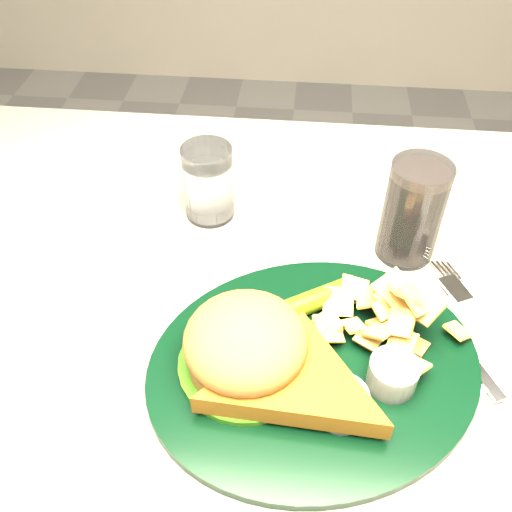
{
  "coord_description": "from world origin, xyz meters",
  "views": [
    {
      "loc": [
        0.05,
        -0.45,
        1.26
      ],
      "look_at": [
        0.01,
        0.02,
        0.8
      ],
      "focal_mm": 40.0,
      "sensor_mm": 36.0,
      "label": 1
    }
  ],
  "objects_px": {
    "table": "(250,448)",
    "fork_napkin": "(460,341)",
    "water_glass": "(208,183)",
    "dinner_plate": "(316,346)",
    "cola_glass": "(413,212)"
  },
  "relations": [
    {
      "from": "table",
      "to": "fork_napkin",
      "type": "relative_size",
      "value": 6.78
    },
    {
      "from": "water_glass",
      "to": "fork_napkin",
      "type": "distance_m",
      "value": 0.37
    },
    {
      "from": "fork_napkin",
      "to": "table",
      "type": "bearing_deg",
      "value": 143.03
    },
    {
      "from": "dinner_plate",
      "to": "water_glass",
      "type": "height_order",
      "value": "water_glass"
    },
    {
      "from": "table",
      "to": "fork_napkin",
      "type": "xyz_separation_m",
      "value": [
        0.24,
        -0.05,
        0.38
      ]
    },
    {
      "from": "dinner_plate",
      "to": "cola_glass",
      "type": "xyz_separation_m",
      "value": [
        0.11,
        0.19,
        0.03
      ]
    },
    {
      "from": "cola_glass",
      "to": "fork_napkin",
      "type": "relative_size",
      "value": 0.75
    },
    {
      "from": "water_glass",
      "to": "cola_glass",
      "type": "relative_size",
      "value": 0.79
    },
    {
      "from": "table",
      "to": "dinner_plate",
      "type": "distance_m",
      "value": 0.43
    },
    {
      "from": "water_glass",
      "to": "fork_napkin",
      "type": "xyz_separation_m",
      "value": [
        0.31,
        -0.2,
        -0.05
      ]
    },
    {
      "from": "table",
      "to": "dinner_plate",
      "type": "relative_size",
      "value": 3.4
    },
    {
      "from": "dinner_plate",
      "to": "fork_napkin",
      "type": "xyz_separation_m",
      "value": [
        0.16,
        0.05,
        -0.03
      ]
    },
    {
      "from": "water_glass",
      "to": "fork_napkin",
      "type": "height_order",
      "value": "water_glass"
    },
    {
      "from": "dinner_plate",
      "to": "water_glass",
      "type": "xyz_separation_m",
      "value": [
        -0.15,
        0.24,
        0.01
      ]
    },
    {
      "from": "water_glass",
      "to": "fork_napkin",
      "type": "bearing_deg",
      "value": -32.51
    }
  ]
}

